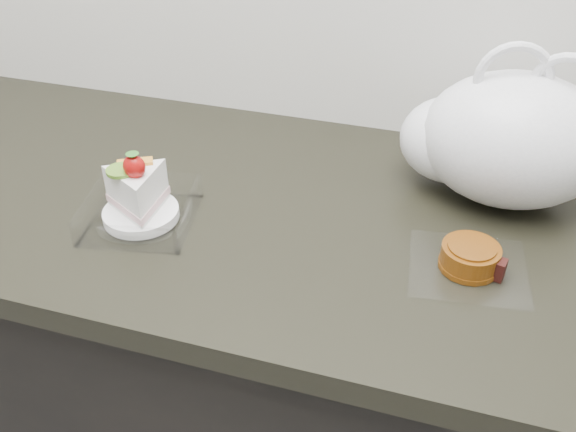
% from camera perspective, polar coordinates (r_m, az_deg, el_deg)
% --- Properties ---
extents(counter, '(2.04, 0.64, 0.90)m').
position_cam_1_polar(counter, '(1.33, -0.98, -15.10)').
color(counter, black).
rests_on(counter, ground).
extents(cake_tray, '(0.19, 0.19, 0.12)m').
position_cam_1_polar(cake_tray, '(1.00, -13.08, 1.18)').
color(cake_tray, white).
rests_on(cake_tray, counter).
extents(mooncake_wrap, '(0.18, 0.17, 0.04)m').
position_cam_1_polar(mooncake_wrap, '(0.93, 15.92, -3.73)').
color(mooncake_wrap, white).
rests_on(mooncake_wrap, counter).
extents(plastic_bag, '(0.32, 0.22, 0.26)m').
position_cam_1_polar(plastic_bag, '(1.05, 18.38, 6.51)').
color(plastic_bag, white).
rests_on(plastic_bag, counter).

